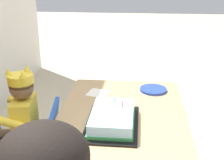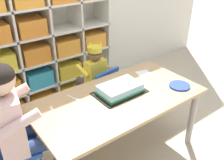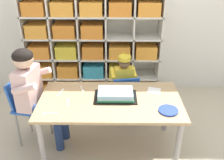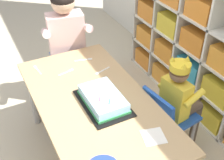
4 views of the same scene
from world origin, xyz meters
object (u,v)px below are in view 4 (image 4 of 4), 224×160
at_px(birthday_cake_on_tray, 103,100).
at_px(fork_near_child_seat, 37,69).
at_px(activity_table, 95,110).
at_px(fork_near_cake_tray, 102,71).
at_px(fork_at_table_front_edge, 67,72).
at_px(classroom_chair_adult_side, 67,55).
at_px(adult_helper_seated, 68,40).
at_px(child_with_crown, 180,95).
at_px(classroom_chair_blue, 167,116).
at_px(fork_beside_plate_stack, 85,60).

relative_size(birthday_cake_on_tray, fork_near_child_seat, 3.11).
height_order(activity_table, fork_near_cake_tray, fork_near_cake_tray).
xyz_separation_m(birthday_cake_on_tray, fork_near_child_seat, (-0.58, -0.28, -0.03)).
bearing_deg(fork_at_table_front_edge, activity_table, 83.33).
xyz_separation_m(activity_table, classroom_chair_adult_side, (-0.86, 0.11, -0.07)).
relative_size(activity_table, adult_helper_seated, 1.28).
bearing_deg(birthday_cake_on_tray, activity_table, -140.01).
height_order(classroom_chair_adult_side, birthday_cake_on_tray, classroom_chair_adult_side).
bearing_deg(fork_near_child_seat, birthday_cake_on_tray, 17.69).
distance_m(child_with_crown, adult_helper_seated, 1.03).
relative_size(classroom_chair_blue, child_with_crown, 0.72).
bearing_deg(fork_at_table_front_edge, birthday_cake_on_tray, 87.86).
distance_m(classroom_chair_blue, adult_helper_seated, 1.03).
bearing_deg(fork_near_cake_tray, classroom_chair_blue, -73.14).
relative_size(fork_at_table_front_edge, fork_near_child_seat, 0.96).
xyz_separation_m(fork_beside_plate_stack, fork_near_cake_tray, (0.21, 0.05, 0.00)).
height_order(classroom_chair_blue, fork_near_child_seat, classroom_chair_blue).
distance_m(classroom_chair_adult_side, birthday_cake_on_tray, 0.93).
xyz_separation_m(classroom_chair_blue, fork_near_cake_tray, (-0.45, -0.30, 0.22)).
height_order(fork_near_cake_tray, fork_at_table_front_edge, same).
xyz_separation_m(adult_helper_seated, birthday_cake_on_tray, (0.80, -0.05, -0.04)).
relative_size(classroom_chair_blue, fork_near_cake_tray, 4.45).
xyz_separation_m(classroom_chair_blue, fork_near_child_seat, (-0.69, -0.73, 0.22)).
relative_size(activity_table, fork_beside_plate_stack, 9.64).
height_order(fork_at_table_front_edge, fork_near_child_seat, same).
distance_m(classroom_chair_adult_side, fork_near_child_seat, 0.50).
bearing_deg(adult_helper_seated, fork_at_table_front_edge, -101.97).
bearing_deg(fork_beside_plate_stack, fork_near_cake_tray, 116.85).
relative_size(fork_beside_plate_stack, fork_near_cake_tray, 1.02).
distance_m(activity_table, fork_near_cake_tray, 0.36).
distance_m(birthday_cake_on_tray, fork_near_cake_tray, 0.37).
bearing_deg(fork_beside_plate_stack, fork_at_table_front_edge, 40.76).
bearing_deg(child_with_crown, adult_helper_seated, 21.36).
distance_m(child_with_crown, classroom_chair_adult_side, 1.12).
bearing_deg(child_with_crown, fork_beside_plate_stack, 27.38).
height_order(fork_beside_plate_stack, fork_near_cake_tray, same).
height_order(classroom_chair_blue, fork_near_cake_tray, classroom_chair_blue).
bearing_deg(activity_table, birthday_cake_on_tray, 39.99).
bearing_deg(fork_at_table_front_edge, classroom_chair_adult_side, -122.09).
height_order(adult_helper_seated, fork_near_child_seat, adult_helper_seated).
height_order(child_with_crown, classroom_chair_adult_side, child_with_crown).
bearing_deg(activity_table, fork_at_table_front_edge, -173.41).
xyz_separation_m(classroom_chair_blue, child_with_crown, (-0.01, 0.10, 0.15)).
height_order(birthday_cake_on_tray, fork_at_table_front_edge, birthday_cake_on_tray).
xyz_separation_m(activity_table, fork_at_table_front_edge, (-0.40, -0.05, 0.08)).
height_order(classroom_chair_blue, adult_helper_seated, adult_helper_seated).
relative_size(adult_helper_seated, birthday_cake_on_tray, 2.59).
relative_size(child_with_crown, fork_at_table_front_edge, 6.71).
distance_m(activity_table, fork_beside_plate_stack, 0.52).
height_order(child_with_crown, fork_near_cake_tray, child_with_crown).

